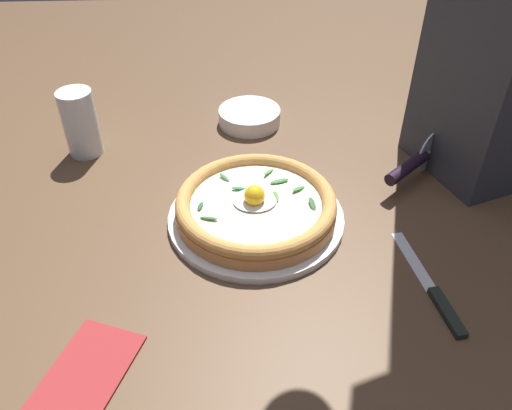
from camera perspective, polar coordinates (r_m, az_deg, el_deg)
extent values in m
cube|color=brown|center=(0.84, 3.44, -4.03)|extent=(2.40, 2.40, 0.03)
cylinder|color=white|center=(0.85, 0.00, -1.36)|extent=(0.29, 0.29, 0.01)
cylinder|color=#D48F4E|center=(0.84, 0.00, -0.50)|extent=(0.26, 0.26, 0.02)
torus|color=#D8964A|center=(0.83, 0.00, 0.38)|extent=(0.26, 0.26, 0.02)
cylinder|color=beige|center=(0.83, 0.00, 0.16)|extent=(0.22, 0.22, 0.00)
ellipsoid|color=white|center=(0.83, -0.12, 0.57)|extent=(0.07, 0.06, 0.01)
sphere|color=yellow|center=(0.82, -0.17, 1.05)|extent=(0.03, 0.03, 0.03)
ellipsoid|color=#3F883B|center=(0.86, 4.70, 1.82)|extent=(0.03, 0.02, 0.01)
ellipsoid|color=#4A8C39|center=(0.90, 1.42, 3.66)|extent=(0.02, 0.03, 0.01)
ellipsoid|color=#3C7C42|center=(0.88, -3.47, 3.03)|extent=(0.02, 0.02, 0.01)
ellipsoid|color=#25592D|center=(0.83, -6.14, -0.12)|extent=(0.01, 0.02, 0.00)
ellipsoid|color=#4C813B|center=(0.84, 2.16, 0.97)|extent=(0.01, 0.03, 0.00)
ellipsoid|color=#3C7D39|center=(0.87, 2.59, 2.64)|extent=(0.03, 0.02, 0.01)
ellipsoid|color=#2F5D31|center=(0.83, 6.21, 0.12)|extent=(0.01, 0.03, 0.01)
ellipsoid|color=#2F5F30|center=(0.80, -5.20, -1.58)|extent=(0.03, 0.02, 0.01)
ellipsoid|color=#236E34|center=(0.86, -1.87, 1.83)|extent=(0.03, 0.01, 0.01)
cylinder|color=white|center=(1.11, -0.72, 9.70)|extent=(0.13, 0.13, 0.03)
cylinder|color=silver|center=(1.00, 18.55, 5.63)|extent=(0.06, 0.05, 0.08)
cylinder|color=silver|center=(1.00, 18.26, 5.42)|extent=(0.02, 0.02, 0.01)
cylinder|color=black|center=(0.95, 16.29, 3.98)|extent=(0.10, 0.09, 0.02)
cube|color=silver|center=(0.82, 16.89, -5.83)|extent=(0.04, 0.13, 0.00)
cube|color=black|center=(0.76, 20.26, -10.99)|extent=(0.03, 0.09, 0.01)
cylinder|color=silver|center=(1.04, -18.74, 8.53)|extent=(0.06, 0.06, 0.13)
cylinder|color=white|center=(1.06, -18.37, 7.00)|extent=(0.06, 0.06, 0.06)
cube|color=maroon|center=(0.69, -18.11, -17.02)|extent=(0.13, 0.16, 0.01)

